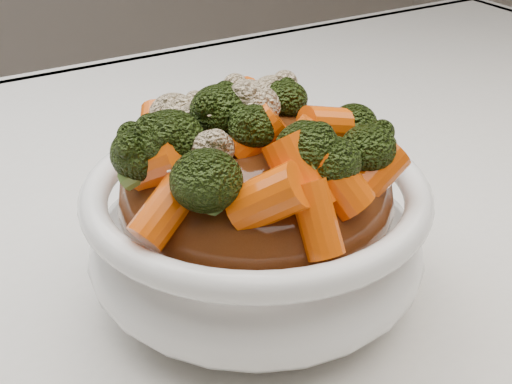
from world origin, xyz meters
TOP-DOWN VIEW (x-y plane):
  - tablecloth at (0.00, 0.00)m, footprint 1.20×0.80m
  - bowl at (-0.04, -0.06)m, footprint 0.26×0.26m
  - sauce_base at (-0.04, -0.06)m, footprint 0.20×0.20m
  - carrots at (-0.04, -0.06)m, footprint 0.20×0.20m
  - broccoli at (-0.04, -0.06)m, footprint 0.20×0.20m
  - cauliflower at (-0.04, -0.06)m, footprint 0.20×0.20m
  - scallions at (-0.04, -0.06)m, footprint 0.15×0.15m
  - sesame_seeds at (-0.04, -0.06)m, footprint 0.18×0.18m

SIDE VIEW (x-z plane):
  - tablecloth at x=0.00m, z-range 0.71..0.75m
  - bowl at x=-0.04m, z-range 0.75..0.83m
  - sauce_base at x=-0.04m, z-range 0.77..0.86m
  - cauliflower at x=-0.04m, z-range 0.85..0.89m
  - broccoli at x=-0.04m, z-range 0.85..0.89m
  - carrots at x=-0.04m, z-range 0.85..0.90m
  - scallions at x=-0.04m, z-range 0.87..0.88m
  - sesame_seeds at x=-0.04m, z-range 0.87..0.88m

